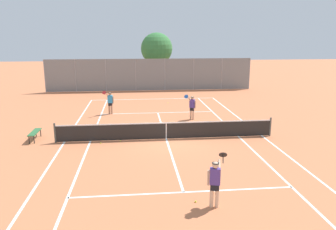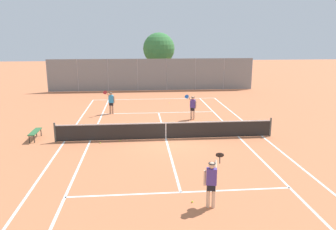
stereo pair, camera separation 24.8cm
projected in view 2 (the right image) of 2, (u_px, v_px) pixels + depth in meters
name	position (u px, v px, depth m)	size (l,w,h in m)	color
ground_plane	(166.00, 139.00, 18.12)	(120.00, 120.00, 0.00)	#C67047
court_line_markings	(166.00, 139.00, 18.12)	(11.10, 23.90, 0.01)	white
tennis_net	(166.00, 130.00, 18.00)	(12.00, 0.10, 1.07)	#474C47
player_near_side	(211.00, 181.00, 10.69)	(0.78, 0.71, 1.77)	beige
player_far_left	(111.00, 101.00, 23.80)	(0.78, 0.71, 1.77)	tan
player_far_right	(193.00, 106.00, 22.15)	(0.88, 0.66, 1.77)	#D8A884
loose_tennis_ball_0	(113.00, 109.00, 25.25)	(0.07, 0.07, 0.07)	#D1DB33
loose_tennis_ball_1	(100.00, 143.00, 17.34)	(0.07, 0.07, 0.07)	#D1DB33
loose_tennis_ball_2	(169.00, 103.00, 27.78)	(0.07, 0.07, 0.07)	#D1DB33
loose_tennis_ball_3	(192.00, 202.00, 11.19)	(0.07, 0.07, 0.07)	#D1DB33
loose_tennis_ball_4	(120.00, 141.00, 17.71)	(0.07, 0.07, 0.07)	#D1DB33
courtside_bench	(35.00, 132.00, 17.96)	(0.36, 1.50, 0.47)	#2D6638
back_fence	(152.00, 75.00, 33.90)	(21.28, 0.08, 3.32)	gray
tree_behind_left	(159.00, 50.00, 36.85)	(3.55, 3.55, 5.96)	brown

